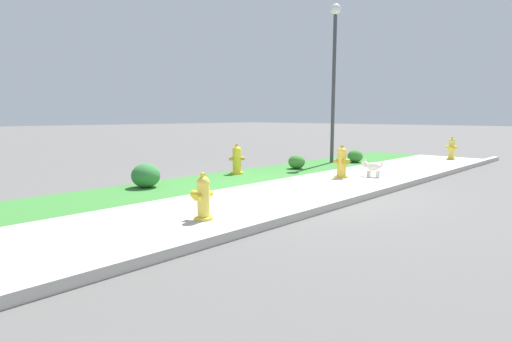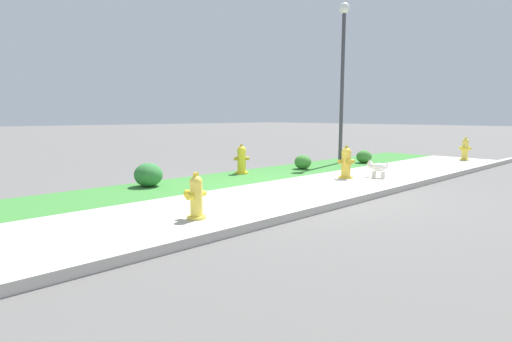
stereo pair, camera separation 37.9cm
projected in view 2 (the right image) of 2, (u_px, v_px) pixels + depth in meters
The scene contains 13 objects.
ground_plane at pixel (298, 192), 7.74m from camera, with size 120.00×120.00×0.00m, color #5B5956.
sidewalk_pavement at pixel (298, 192), 7.74m from camera, with size 18.00×2.45×0.01m, color #BCB7AD.
grass_verge at pixel (228, 179), 9.30m from camera, with size 18.00×1.86×0.01m, color #387A33.
street_curb at pixel (356, 199), 6.79m from camera, with size 18.00×0.16×0.12m, color #BCB7AD.
fire_hydrant_by_grass_verge at pixel (465, 149), 13.14m from camera, with size 0.35×0.38×0.76m.
fire_hydrant_far_end at pixel (196, 197), 5.65m from camera, with size 0.37×0.33×0.67m.
fire_hydrant_near_corner at pixel (242, 160), 10.12m from camera, with size 0.38×0.37×0.75m.
fire_hydrant_at_driveway at pixel (346, 163), 9.33m from camera, with size 0.39×0.38×0.77m.
small_white_dog at pixel (377, 167), 9.42m from camera, with size 0.24×0.52×0.44m.
street_lamp at pixel (343, 59), 12.03m from camera, with size 0.32×0.32×4.79m.
shrub_bush_mid_verge at pixel (364, 157), 12.43m from camera, with size 0.47×0.47×0.40m.
shrub_bush_near_lamp at pixel (303, 162), 11.02m from camera, with size 0.46×0.46×0.39m.
shrub_bush_far_verge at pixel (148, 175), 8.28m from camera, with size 0.58×0.58×0.50m.
Camera 2 is at (-5.79, -5.00, 1.46)m, focal length 28.00 mm.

